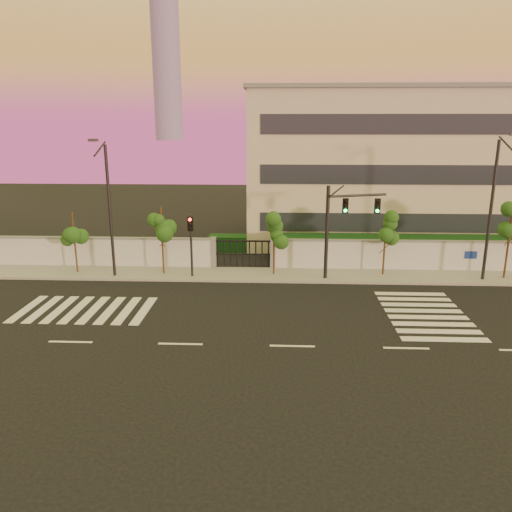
# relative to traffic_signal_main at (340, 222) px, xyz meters

# --- Properties ---
(ground) EXTENTS (120.00, 120.00, 0.00)m
(ground) POSITION_rel_traffic_signal_main_xyz_m (-3.07, -9.75, -3.75)
(ground) COLOR black
(ground) RESTS_ON ground
(sidewalk) EXTENTS (60.00, 3.00, 0.15)m
(sidewalk) POSITION_rel_traffic_signal_main_xyz_m (-3.07, 0.75, -3.68)
(sidewalk) COLOR gray
(sidewalk) RESTS_ON ground
(perimeter_wall) EXTENTS (60.00, 0.36, 2.20)m
(perimeter_wall) POSITION_rel_traffic_signal_main_xyz_m (-2.97, 2.25, -2.68)
(perimeter_wall) COLOR silver
(perimeter_wall) RESTS_ON ground
(hedge_row) EXTENTS (41.00, 4.25, 1.80)m
(hedge_row) POSITION_rel_traffic_signal_main_xyz_m (-1.91, 4.99, -2.94)
(hedge_row) COLOR black
(hedge_row) RESTS_ON ground
(institutional_building) EXTENTS (24.40, 12.40, 12.25)m
(institutional_building) POSITION_rel_traffic_signal_main_xyz_m (5.93, 12.24, 2.40)
(institutional_building) COLOR beige
(institutional_building) RESTS_ON ground
(distant_skyscraper) EXTENTS (16.00, 16.00, 118.00)m
(distant_skyscraper) POSITION_rel_traffic_signal_main_xyz_m (-68.07, 270.25, 58.23)
(distant_skyscraper) COLOR slate
(distant_skyscraper) RESTS_ON ground
(road_markings) EXTENTS (57.00, 7.62, 0.02)m
(road_markings) POSITION_rel_traffic_signal_main_xyz_m (-4.65, -5.99, -3.74)
(road_markings) COLOR silver
(road_markings) RESTS_ON ground
(street_tree_b) EXTENTS (1.33, 1.06, 4.09)m
(street_tree_b) POSITION_rel_traffic_signal_main_xyz_m (-16.84, 0.68, -0.74)
(street_tree_b) COLOR #382314
(street_tree_b) RESTS_ON ground
(street_tree_c) EXTENTS (1.40, 1.11, 4.51)m
(street_tree_c) POSITION_rel_traffic_signal_main_xyz_m (-11.10, 0.57, -0.44)
(street_tree_c) COLOR #382314
(street_tree_c) RESTS_ON ground
(street_tree_d) EXTENTS (1.39, 1.11, 4.16)m
(street_tree_d) POSITION_rel_traffic_signal_main_xyz_m (-3.98, 0.76, -0.69)
(street_tree_d) COLOR #382314
(street_tree_d) RESTS_ON ground
(street_tree_e) EXTENTS (1.49, 1.19, 4.16)m
(street_tree_e) POSITION_rel_traffic_signal_main_xyz_m (3.05, 0.97, -0.69)
(street_tree_e) COLOR #382314
(street_tree_e) RESTS_ON ground
(street_tree_f) EXTENTS (1.58, 1.26, 4.98)m
(street_tree_f) POSITION_rel_traffic_signal_main_xyz_m (10.54, 0.58, -0.09)
(street_tree_f) COLOR #382314
(street_tree_f) RESTS_ON ground
(traffic_signal_main) EXTENTS (3.69, 1.23, 5.94)m
(traffic_signal_main) POSITION_rel_traffic_signal_main_xyz_m (0.00, 0.00, 0.00)
(traffic_signal_main) COLOR black
(traffic_signal_main) RESTS_ON ground
(traffic_signal_secondary) EXTENTS (0.32, 0.32, 4.09)m
(traffic_signal_secondary) POSITION_rel_traffic_signal_main_xyz_m (-9.18, 0.05, -1.16)
(traffic_signal_secondary) COLOR black
(traffic_signal_secondary) RESTS_ON ground
(streetlight_west) EXTENTS (0.52, 2.10, 8.73)m
(streetlight_west) POSITION_rel_traffic_signal_main_xyz_m (-14.16, -0.19, 0.96)
(streetlight_west) COLOR black
(streetlight_west) RESTS_ON ground
(streetlight_east) EXTENTS (0.54, 2.18, 9.06)m
(streetlight_east) POSITION_rel_traffic_signal_main_xyz_m (9.05, 0.01, 1.14)
(streetlight_east) COLOR black
(streetlight_east) RESTS_ON ground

